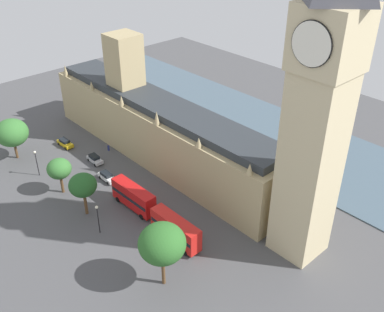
% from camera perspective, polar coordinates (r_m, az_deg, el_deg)
% --- Properties ---
extents(ground_plane, '(137.04, 137.04, 0.00)m').
position_cam_1_polar(ground_plane, '(100.14, -4.82, -0.46)').
color(ground_plane, '#4C4C4F').
extents(river_thames, '(28.16, 123.34, 0.25)m').
position_cam_1_polar(river_thames, '(117.41, 6.25, 4.57)').
color(river_thames, '#475B6B').
rests_on(river_thames, ground).
extents(parliament_building, '(12.08, 67.04, 25.59)m').
position_cam_1_polar(parliament_building, '(98.37, -4.51, 3.84)').
color(parliament_building, tan).
rests_on(parliament_building, ground).
extents(clock_tower, '(8.48, 8.48, 56.17)m').
position_cam_1_polar(clock_tower, '(63.67, 16.42, 8.45)').
color(clock_tower, '#CCBA8E').
rests_on(clock_tower, ground).
extents(car_yellow_cab_midblock, '(2.02, 4.82, 1.74)m').
position_cam_1_polar(car_yellow_cab_midblock, '(108.86, -16.05, 1.65)').
color(car_yellow_cab_midblock, gold).
rests_on(car_yellow_cab_midblock, ground).
extents(car_silver_by_river_gate, '(1.99, 4.49, 1.74)m').
position_cam_1_polar(car_silver_by_river_gate, '(100.67, -12.42, -0.37)').
color(car_silver_by_river_gate, '#B7B7BC').
rests_on(car_silver_by_river_gate, ground).
extents(car_white_opposite_hall, '(1.86, 4.67, 1.74)m').
position_cam_1_polar(car_white_opposite_hall, '(94.10, -10.91, -2.61)').
color(car_white_opposite_hall, silver).
rests_on(car_white_opposite_hall, ground).
extents(double_decker_bus_leading, '(2.89, 10.57, 4.75)m').
position_cam_1_polar(double_decker_bus_leading, '(84.46, -7.53, -5.18)').
color(double_decker_bus_leading, red).
rests_on(double_decker_bus_leading, ground).
extents(double_decker_bus_kerbside, '(2.73, 10.52, 4.75)m').
position_cam_1_polar(double_decker_bus_kerbside, '(76.46, -2.13, -9.39)').
color(double_decker_bus_kerbside, red).
rests_on(double_decker_bus_kerbside, ground).
extents(pedestrian_under_trees, '(0.66, 0.66, 1.60)m').
position_cam_1_polar(pedestrian_under_trees, '(104.78, -10.71, 1.06)').
color(pedestrian_under_trees, navy).
rests_on(pedestrian_under_trees, ground).
extents(plane_tree_trailing, '(5.14, 5.14, 8.64)m').
position_cam_1_polar(plane_tree_trailing, '(82.52, -13.89, -3.69)').
color(plane_tree_trailing, brown).
rests_on(plane_tree_trailing, ground).
extents(plane_tree_corner, '(7.13, 7.13, 11.12)m').
position_cam_1_polar(plane_tree_corner, '(65.78, -3.88, -11.20)').
color(plane_tree_corner, brown).
rests_on(plane_tree_corner, ground).
extents(plane_tree_near_tower, '(7.18, 7.18, 9.48)m').
position_cam_1_polar(plane_tree_near_tower, '(105.08, -22.21, 2.79)').
color(plane_tree_near_tower, brown).
rests_on(plane_tree_near_tower, ground).
extents(plane_tree_far_end, '(4.78, 4.78, 7.62)m').
position_cam_1_polar(plane_tree_far_end, '(90.10, -16.74, -1.60)').
color(plane_tree_far_end, brown).
rests_on(plane_tree_far_end, ground).
extents(street_lamp_slot_10, '(0.56, 0.56, 5.90)m').
position_cam_1_polar(street_lamp_slot_10, '(78.84, -12.07, -7.31)').
color(street_lamp_slot_10, black).
rests_on(street_lamp_slot_10, ground).
extents(street_lamp_slot_11, '(0.56, 0.56, 5.97)m').
position_cam_1_polar(street_lamp_slot_11, '(97.77, -19.46, -0.29)').
color(street_lamp_slot_11, black).
rests_on(street_lamp_slot_11, ground).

